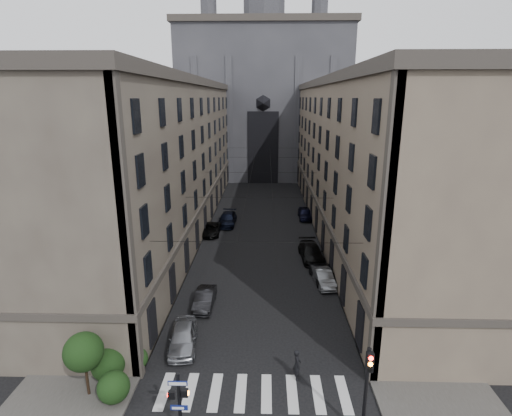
# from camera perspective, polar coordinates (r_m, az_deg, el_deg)

# --- Properties ---
(sidewalk_left) EXTENTS (7.00, 80.00, 0.15)m
(sidewalk_left) POSITION_cam_1_polar(r_m,az_deg,el_deg) (54.35, -10.44, -2.46)
(sidewalk_left) COLOR #383533
(sidewalk_left) RESTS_ON ground
(sidewalk_right) EXTENTS (7.00, 80.00, 0.15)m
(sidewalk_right) POSITION_cam_1_polar(r_m,az_deg,el_deg) (54.10, 11.91, -2.63)
(sidewalk_right) COLOR #383533
(sidewalk_right) RESTS_ON ground
(zebra_crossing) EXTENTS (11.00, 3.20, 0.01)m
(zebra_crossing) POSITION_cam_1_polar(r_m,az_deg,el_deg) (25.70, -0.34, -24.87)
(zebra_crossing) COLOR beige
(zebra_crossing) RESTS_ON ground
(building_left) EXTENTS (13.60, 60.60, 18.85)m
(building_left) POSITION_cam_1_polar(r_m,az_deg,el_deg) (52.98, -14.07, 7.17)
(building_left) COLOR #453C35
(building_left) RESTS_ON ground
(building_right) EXTENTS (13.60, 60.60, 18.85)m
(building_right) POSITION_cam_1_polar(r_m,az_deg,el_deg) (52.65, 15.64, 7.01)
(building_right) COLOR brown
(building_right) RESTS_ON ground
(gothic_tower) EXTENTS (35.00, 23.00, 58.00)m
(gothic_tower) POSITION_cam_1_polar(r_m,az_deg,el_deg) (89.51, 1.10, 16.31)
(gothic_tower) COLOR #2D2D33
(gothic_tower) RESTS_ON ground
(pedestrian_signal_left) EXTENTS (1.02, 0.38, 4.00)m
(pedestrian_signal_left) POSITION_cam_1_polar(r_m,az_deg,el_deg) (21.93, -10.91, -25.65)
(pedestrian_signal_left) COLOR black
(pedestrian_signal_left) RESTS_ON ground
(traffic_light_right) EXTENTS (0.34, 0.50, 5.20)m
(traffic_light_right) POSITION_cam_1_polar(r_m,az_deg,el_deg) (21.79, 15.56, -22.98)
(traffic_light_right) COLOR black
(traffic_light_right) RESTS_ON ground
(shrub_cluster) EXTENTS (3.90, 4.40, 3.90)m
(shrub_cluster) POSITION_cam_1_polar(r_m,az_deg,el_deg) (26.29, -21.01, -20.05)
(shrub_cluster) COLOR black
(shrub_cluster) RESTS_ON sidewalk_left
(tram_wires) EXTENTS (14.00, 60.00, 0.43)m
(tram_wires) POSITION_cam_1_polar(r_m,az_deg,el_deg) (51.06, 0.73, 4.95)
(tram_wires) COLOR black
(tram_wires) RESTS_ON ground
(car_left_near) EXTENTS (2.32, 4.78, 1.57)m
(car_left_near) POSITION_cam_1_polar(r_m,az_deg,el_deg) (29.21, -10.39, -17.66)
(car_left_near) COLOR gray
(car_left_near) RESTS_ON ground
(car_left_midnear) EXTENTS (1.55, 4.21, 1.38)m
(car_left_midnear) POSITION_cam_1_polar(r_m,az_deg,el_deg) (33.84, -7.34, -12.75)
(car_left_midnear) COLOR black
(car_left_midnear) RESTS_ON ground
(car_left_midfar) EXTENTS (2.29, 4.89, 1.35)m
(car_left_midfar) POSITION_cam_1_polar(r_m,az_deg,el_deg) (50.34, -6.43, -3.04)
(car_left_midfar) COLOR black
(car_left_midfar) RESTS_ON ground
(car_left_far) EXTENTS (2.38, 5.50, 1.58)m
(car_left_far) POSITION_cam_1_polar(r_m,az_deg,el_deg) (53.90, -4.12, -1.59)
(car_left_far) COLOR black
(car_left_far) RESTS_ON ground
(car_right_near) EXTENTS (1.94, 4.34, 1.38)m
(car_right_near) POSITION_cam_1_polar(r_m,az_deg,el_deg) (37.66, 9.63, -9.77)
(car_right_near) COLOR slate
(car_right_near) RESTS_ON ground
(car_right_midnear) EXTENTS (2.74, 4.89, 1.29)m
(car_right_midnear) POSITION_cam_1_polar(r_m,az_deg,el_deg) (38.25, 9.82, -9.44)
(car_right_midnear) COLOR black
(car_right_midnear) RESTS_ON ground
(car_right_midfar) EXTENTS (2.63, 5.66, 1.60)m
(car_right_midfar) POSITION_cam_1_polar(r_m,az_deg,el_deg) (42.96, 7.88, -6.26)
(car_right_midfar) COLOR black
(car_right_midfar) RESTS_ON ground
(car_right_far) EXTENTS (1.90, 4.65, 1.58)m
(car_right_far) POSITION_cam_1_polar(r_m,az_deg,el_deg) (56.83, 7.02, -0.76)
(car_right_far) COLOR black
(car_right_far) RESTS_ON ground
(pedestrian) EXTENTS (0.57, 0.78, 1.99)m
(pedestrian) POSITION_cam_1_polar(r_m,az_deg,el_deg) (26.18, 5.88, -21.31)
(pedestrian) COLOR black
(pedestrian) RESTS_ON ground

